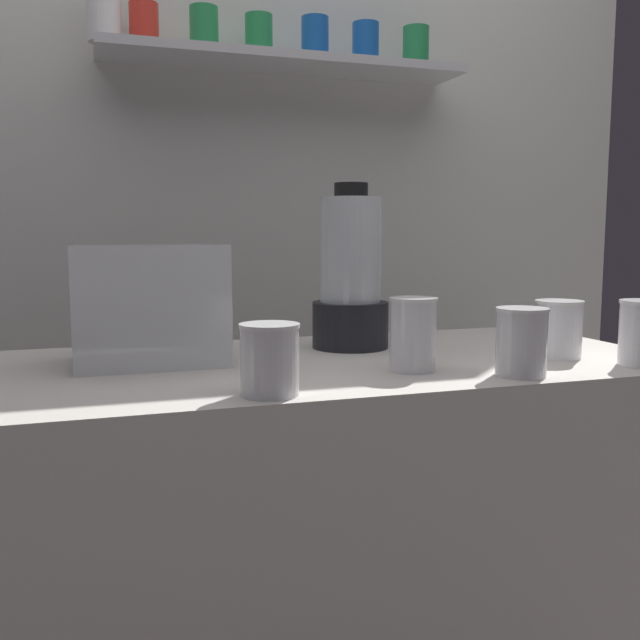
% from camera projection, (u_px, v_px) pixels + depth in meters
% --- Properties ---
extents(counter, '(1.40, 0.64, 0.90)m').
position_uv_depth(counter, '(320.00, 577.00, 1.43)').
color(counter, beige).
rests_on(counter, ground_plane).
extents(back_wall_unit, '(2.60, 0.24, 2.50)m').
position_uv_depth(back_wall_unit, '(239.00, 193.00, 2.05)').
color(back_wall_unit, silver).
rests_on(back_wall_unit, ground_plane).
extents(carrot_display_bin, '(0.28, 0.20, 0.23)m').
position_uv_depth(carrot_display_bin, '(150.00, 322.00, 1.34)').
color(carrot_display_bin, white).
rests_on(carrot_display_bin, counter).
extents(blender_pitcher, '(0.17, 0.17, 0.35)m').
position_uv_depth(blender_pitcher, '(351.00, 280.00, 1.51)').
color(blender_pitcher, black).
rests_on(blender_pitcher, counter).
extents(juice_cup_mango_far_left, '(0.09, 0.09, 0.11)m').
position_uv_depth(juice_cup_mango_far_left, '(270.00, 363.00, 1.07)').
color(juice_cup_mango_far_left, white).
rests_on(juice_cup_mango_far_left, counter).
extents(juice_cup_beet_left, '(0.09, 0.09, 0.13)m').
position_uv_depth(juice_cup_beet_left, '(413.00, 338.00, 1.26)').
color(juice_cup_beet_left, white).
rests_on(juice_cup_beet_left, counter).
extents(juice_cup_orange_middle, '(0.09, 0.09, 0.12)m').
position_uv_depth(juice_cup_orange_middle, '(521.00, 345.00, 1.22)').
color(juice_cup_orange_middle, white).
rests_on(juice_cup_orange_middle, counter).
extents(juice_cup_mango_right, '(0.09, 0.09, 0.12)m').
position_uv_depth(juice_cup_mango_right, '(558.00, 332.00, 1.40)').
color(juice_cup_mango_right, white).
rests_on(juice_cup_mango_right, counter).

